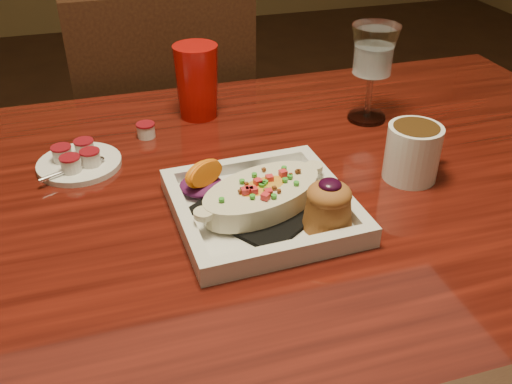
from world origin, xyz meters
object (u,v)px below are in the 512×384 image
object	(u,v)px
goblet	(373,56)
saucer	(78,161)
plate	(269,201)
red_tumbler	(197,82)
chair_far	(167,151)
table	(225,253)
coffee_mug	(414,150)

from	to	relation	value
goblet	saucer	world-z (taller)	goblet
plate	goblet	xyz separation A→B (m)	(0.27, 0.25, 0.10)
saucer	red_tumbler	xyz separation A→B (m)	(0.23, 0.14, 0.06)
saucer	plate	bearing A→B (deg)	-41.17
chair_far	plate	distance (m)	0.74
table	plate	world-z (taller)	plate
table	plate	xyz separation A→B (m)	(0.05, -0.05, 0.12)
plate	goblet	distance (m)	0.38
table	red_tumbler	xyz separation A→B (m)	(0.03, 0.30, 0.17)
goblet	red_tumbler	distance (m)	0.32
saucer	goblet	bearing A→B (deg)	3.26
coffee_mug	saucer	bearing A→B (deg)	137.83
goblet	coffee_mug	bearing A→B (deg)	-97.34
red_tumbler	table	bearing A→B (deg)	-95.25
chair_far	coffee_mug	distance (m)	0.77
table	plate	size ratio (longest dim) A/B	5.96
table	saucer	distance (m)	0.28
chair_far	coffee_mug	size ratio (longest dim) A/B	8.14
coffee_mug	goblet	distance (m)	0.23
plate	goblet	bearing A→B (deg)	40.13
chair_far	saucer	distance (m)	0.56
goblet	chair_far	bearing A→B (deg)	127.06
chair_far	plate	size ratio (longest dim) A/B	3.69
table	saucer	xyz separation A→B (m)	(-0.20, 0.17, 0.11)
table	red_tumbler	size ratio (longest dim) A/B	10.96
table	red_tumbler	world-z (taller)	red_tumbler
table	chair_far	size ratio (longest dim) A/B	1.61
goblet	red_tumbler	world-z (taller)	goblet
table	plate	bearing A→B (deg)	-45.82
coffee_mug	saucer	xyz separation A→B (m)	(-0.50, 0.18, -0.04)
plate	goblet	size ratio (longest dim) A/B	1.42
chair_far	goblet	distance (m)	0.65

